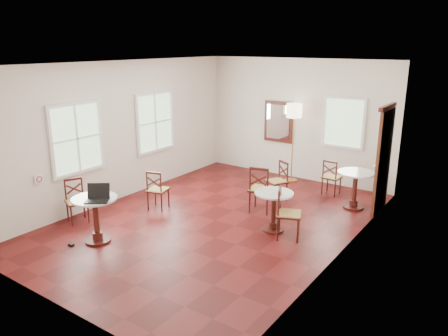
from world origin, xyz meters
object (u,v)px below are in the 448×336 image
at_px(cafe_table_mid, 274,207).
at_px(water_glass, 104,194).
at_px(chair_near_b, 77,201).
at_px(mouse, 94,196).
at_px(chair_mid_a, 261,189).
at_px(chair_mid_b, 287,213).
at_px(navy_mug, 94,196).
at_px(cafe_table_near, 96,215).
at_px(cafe_table_back, 355,186).
at_px(chair_near_a, 157,190).
at_px(chair_back_b, 278,181).
at_px(chair_back_a, 331,177).
at_px(power_adapter, 71,245).
at_px(laptop, 98,196).
at_px(floor_lamp, 294,116).

height_order(cafe_table_mid, water_glass, water_glass).
bearing_deg(chair_near_b, mouse, -86.24).
bearing_deg(chair_mid_a, chair_mid_b, 128.71).
bearing_deg(navy_mug, chair_near_b, 159.35).
xyz_separation_m(cafe_table_mid, mouse, (-2.33, -2.14, 0.37)).
bearing_deg(cafe_table_near, cafe_table_back, 53.03).
distance_m(chair_near_a, chair_back_b, 2.64).
xyz_separation_m(chair_mid_a, water_glass, (-1.52, -2.73, 0.39)).
relative_size(mouse, water_glass, 0.78).
bearing_deg(chair_near_a, water_glass, 86.00).
relative_size(chair_mid_b, chair_back_a, 1.13).
relative_size(navy_mug, water_glass, 0.92).
distance_m(water_glass, power_adapter, 1.05).
xyz_separation_m(mouse, navy_mug, (0.06, -0.05, 0.02)).
relative_size(chair_mid_b, water_glass, 8.15).
distance_m(chair_mid_a, water_glass, 3.15).
relative_size(cafe_table_mid, mouse, 8.42).
bearing_deg(chair_back_a, chair_back_b, 50.18).
bearing_deg(navy_mug, chair_near_a, 97.82).
relative_size(cafe_table_near, chair_back_b, 0.96).
bearing_deg(chair_back_b, chair_mid_a, -56.59).
relative_size(chair_near_a, chair_near_b, 1.00).
height_order(chair_mid_a, power_adapter, chair_mid_a).
bearing_deg(cafe_table_mid, laptop, -134.10).
bearing_deg(mouse, water_glass, 40.92).
bearing_deg(navy_mug, water_glass, 62.64).
bearing_deg(cafe_table_mid, power_adapter, -134.85).
xyz_separation_m(cafe_table_back, chair_back_a, (-0.73, 0.55, -0.08)).
bearing_deg(laptop, chair_back_a, 27.92).
height_order(chair_near_a, chair_back_b, chair_back_b).
xyz_separation_m(chair_back_a, laptop, (-2.25, -4.74, 0.47)).
xyz_separation_m(chair_back_a, navy_mug, (-2.38, -4.73, 0.45)).
bearing_deg(floor_lamp, cafe_table_back, -26.03).
distance_m(cafe_table_mid, mouse, 3.19).
distance_m(cafe_table_back, power_adapter, 5.66).
relative_size(cafe_table_near, water_glass, 7.17).
distance_m(chair_near_b, floor_lamp, 5.36).
xyz_separation_m(chair_mid_a, laptop, (-1.47, -2.90, 0.40)).
bearing_deg(mouse, chair_back_b, 70.71).
bearing_deg(chair_back_b, power_adapter, -84.90).
bearing_deg(chair_back_b, laptop, -81.70).
xyz_separation_m(cafe_table_back, chair_mid_a, (-1.51, -1.29, -0.00)).
distance_m(chair_mid_a, mouse, 3.30).
distance_m(cafe_table_mid, chair_back_b, 1.72).
xyz_separation_m(chair_near_b, mouse, (1.00, -0.35, 0.41)).
xyz_separation_m(chair_back_b, water_glass, (-1.45, -3.59, 0.45)).
xyz_separation_m(cafe_table_mid, floor_lamp, (-1.08, 2.92, 1.19)).
height_order(cafe_table_back, mouse, mouse).
bearing_deg(chair_back_b, chair_near_a, -103.41).
bearing_deg(chair_mid_b, navy_mug, 105.40).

